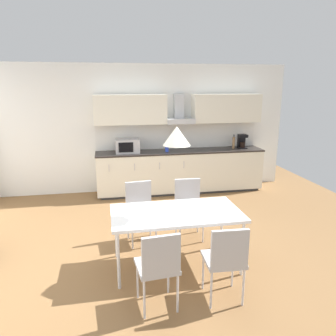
{
  "coord_description": "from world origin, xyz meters",
  "views": [
    {
      "loc": [
        -0.52,
        -4.0,
        2.24
      ],
      "look_at": [
        0.38,
        0.75,
        1.0
      ],
      "focal_mm": 35.0,
      "sensor_mm": 36.0,
      "label": 1
    }
  ],
  "objects_px": {
    "chair_near_left": "(159,263)",
    "chair_far_right": "(188,202)",
    "microwave": "(127,146)",
    "chair_near_right": "(226,256)",
    "coffee_maker": "(242,141)",
    "dining_table": "(176,215)",
    "bottle_brown": "(234,143)",
    "pendant_lamp": "(177,136)",
    "bottle_blue": "(167,148)",
    "chair_far_left": "(140,206)"
  },
  "relations": [
    {
      "from": "bottle_blue",
      "to": "chair_far_left",
      "type": "bearing_deg",
      "value": -110.88
    },
    {
      "from": "bottle_blue",
      "to": "bottle_brown",
      "type": "relative_size",
      "value": 0.66
    },
    {
      "from": "chair_near_left",
      "to": "chair_far_left",
      "type": "xyz_separation_m",
      "value": [
        -0.02,
        1.6,
        0.0
      ]
    },
    {
      "from": "chair_near_right",
      "to": "bottle_brown",
      "type": "bearing_deg",
      "value": 67.5
    },
    {
      "from": "chair_far_left",
      "to": "pendant_lamp",
      "type": "distance_m",
      "value": 1.43
    },
    {
      "from": "dining_table",
      "to": "chair_near_right",
      "type": "bearing_deg",
      "value": -66.27
    },
    {
      "from": "coffee_maker",
      "to": "pendant_lamp",
      "type": "xyz_separation_m",
      "value": [
        -2.08,
        -2.92,
        0.62
      ]
    },
    {
      "from": "bottle_blue",
      "to": "dining_table",
      "type": "xyz_separation_m",
      "value": [
        -0.41,
        -2.84,
        -0.29
      ]
    },
    {
      "from": "chair_near_left",
      "to": "chair_far_right",
      "type": "bearing_deg",
      "value": 66.14
    },
    {
      "from": "dining_table",
      "to": "bottle_blue",
      "type": "bearing_deg",
      "value": 81.72
    },
    {
      "from": "microwave",
      "to": "bottle_brown",
      "type": "distance_m",
      "value": 2.28
    },
    {
      "from": "coffee_maker",
      "to": "chair_near_right",
      "type": "xyz_separation_m",
      "value": [
        -1.73,
        -3.72,
        -0.51
      ]
    },
    {
      "from": "chair_far_left",
      "to": "bottle_blue",
      "type": "bearing_deg",
      "value": 69.12
    },
    {
      "from": "microwave",
      "to": "pendant_lamp",
      "type": "distance_m",
      "value": 2.99
    },
    {
      "from": "dining_table",
      "to": "chair_far_left",
      "type": "distance_m",
      "value": 0.89
    },
    {
      "from": "dining_table",
      "to": "chair_near_right",
      "type": "xyz_separation_m",
      "value": [
        0.35,
        -0.8,
        -0.15
      ]
    },
    {
      "from": "bottle_blue",
      "to": "dining_table",
      "type": "relative_size",
      "value": 0.13
    },
    {
      "from": "dining_table",
      "to": "pendant_lamp",
      "type": "relative_size",
      "value": 4.94
    },
    {
      "from": "chair_far_left",
      "to": "chair_near_right",
      "type": "bearing_deg",
      "value": -65.88
    },
    {
      "from": "bottle_blue",
      "to": "chair_far_right",
      "type": "bearing_deg",
      "value": -91.51
    },
    {
      "from": "coffee_maker",
      "to": "chair_near_right",
      "type": "bearing_deg",
      "value": -114.93
    },
    {
      "from": "bottle_brown",
      "to": "chair_far_left",
      "type": "height_order",
      "value": "bottle_brown"
    },
    {
      "from": "chair_far_right",
      "to": "bottle_brown",
      "type": "bearing_deg",
      "value": 54.04
    },
    {
      "from": "pendant_lamp",
      "to": "bottle_blue",
      "type": "bearing_deg",
      "value": 81.72
    },
    {
      "from": "bottle_brown",
      "to": "pendant_lamp",
      "type": "relative_size",
      "value": 0.95
    },
    {
      "from": "microwave",
      "to": "chair_near_right",
      "type": "distance_m",
      "value": 3.8
    },
    {
      "from": "microwave",
      "to": "chair_near_right",
      "type": "xyz_separation_m",
      "value": [
        0.74,
        -3.7,
        -0.5
      ]
    },
    {
      "from": "chair_near_right",
      "to": "chair_far_right",
      "type": "xyz_separation_m",
      "value": [
        0.01,
        1.6,
        0.0
      ]
    },
    {
      "from": "chair_far_right",
      "to": "pendant_lamp",
      "type": "bearing_deg",
      "value": -114.21
    },
    {
      "from": "bottle_brown",
      "to": "chair_far_right",
      "type": "xyz_separation_m",
      "value": [
        -1.53,
        -2.1,
        -0.49
      ]
    },
    {
      "from": "chair_near_left",
      "to": "chair_far_right",
      "type": "xyz_separation_m",
      "value": [
        0.71,
        1.6,
        0.0
      ]
    },
    {
      "from": "microwave",
      "to": "bottle_blue",
      "type": "xyz_separation_m",
      "value": [
        0.8,
        -0.06,
        -0.06
      ]
    },
    {
      "from": "coffee_maker",
      "to": "chair_far_right",
      "type": "xyz_separation_m",
      "value": [
        -1.72,
        -2.12,
        -0.51
      ]
    },
    {
      "from": "microwave",
      "to": "bottle_blue",
      "type": "relative_size",
      "value": 2.41
    },
    {
      "from": "chair_far_right",
      "to": "chair_near_right",
      "type": "bearing_deg",
      "value": -90.29
    },
    {
      "from": "coffee_maker",
      "to": "chair_far_left",
      "type": "xyz_separation_m",
      "value": [
        -2.45,
        -2.12,
        -0.51
      ]
    },
    {
      "from": "microwave",
      "to": "chair_far_left",
      "type": "xyz_separation_m",
      "value": [
        0.03,
        -2.1,
        -0.5
      ]
    },
    {
      "from": "chair_near_right",
      "to": "chair_near_left",
      "type": "bearing_deg",
      "value": 179.98
    },
    {
      "from": "bottle_blue",
      "to": "pendant_lamp",
      "type": "xyz_separation_m",
      "value": [
        -0.41,
        -2.84,
        0.69
      ]
    },
    {
      "from": "bottle_brown",
      "to": "chair_far_left",
      "type": "xyz_separation_m",
      "value": [
        -2.25,
        -2.1,
        -0.49
      ]
    },
    {
      "from": "chair_near_right",
      "to": "chair_far_left",
      "type": "xyz_separation_m",
      "value": [
        -0.72,
        1.6,
        0.0
      ]
    },
    {
      "from": "microwave",
      "to": "chair_far_right",
      "type": "xyz_separation_m",
      "value": [
        0.75,
        -2.1,
        -0.5
      ]
    },
    {
      "from": "chair_far_right",
      "to": "chair_far_left",
      "type": "distance_m",
      "value": 0.72
    },
    {
      "from": "pendant_lamp",
      "to": "dining_table",
      "type": "bearing_deg",
      "value": 0.0
    },
    {
      "from": "bottle_blue",
      "to": "pendant_lamp",
      "type": "height_order",
      "value": "pendant_lamp"
    },
    {
      "from": "chair_far_left",
      "to": "pendant_lamp",
      "type": "height_order",
      "value": "pendant_lamp"
    },
    {
      "from": "chair_near_left",
      "to": "chair_far_right",
      "type": "height_order",
      "value": "same"
    },
    {
      "from": "chair_near_right",
      "to": "chair_far_right",
      "type": "distance_m",
      "value": 1.6
    },
    {
      "from": "coffee_maker",
      "to": "dining_table",
      "type": "xyz_separation_m",
      "value": [
        -2.08,
        -2.92,
        -0.36
      ]
    },
    {
      "from": "microwave",
      "to": "chair_near_left",
      "type": "xyz_separation_m",
      "value": [
        0.04,
        -3.7,
        -0.5
      ]
    }
  ]
}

